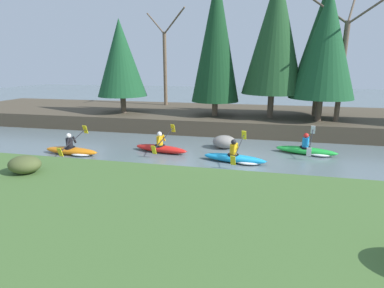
% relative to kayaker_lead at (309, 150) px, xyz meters
% --- Properties ---
extents(ground_plane, '(90.00, 90.00, 0.00)m').
position_rel_kayaker_lead_xyz_m(ground_plane, '(-3.02, -1.53, -0.20)').
color(ground_plane, slate).
extents(riverbank_near, '(44.00, 7.67, 0.73)m').
position_rel_kayaker_lead_xyz_m(riverbank_near, '(-3.02, -8.78, 0.17)').
color(riverbank_near, '#476B33').
rests_on(riverbank_near, ground).
extents(riverbank_far, '(44.00, 8.39, 0.90)m').
position_rel_kayaker_lead_xyz_m(riverbank_far, '(-3.02, 6.59, 0.25)').
color(riverbank_far, '#4C4233').
rests_on(riverbank_far, ground).
extents(conifer_tree_far_left, '(3.22, 3.22, 5.99)m').
position_rel_kayaker_lead_xyz_m(conifer_tree_far_left, '(-11.29, 4.43, 4.26)').
color(conifer_tree_far_left, brown).
rests_on(conifer_tree_far_left, riverbank_far).
extents(conifer_tree_left, '(2.97, 2.97, 8.50)m').
position_rel_kayaker_lead_xyz_m(conifer_tree_left, '(-5.12, 4.74, 5.40)').
color(conifer_tree_left, brown).
rests_on(conifer_tree_left, riverbank_far).
extents(conifer_tree_mid_left, '(3.62, 3.62, 8.38)m').
position_rel_kayaker_lead_xyz_m(conifer_tree_mid_left, '(-1.67, 4.74, 5.62)').
color(conifer_tree_mid_left, brown).
rests_on(conifer_tree_mid_left, riverbank_far).
extents(conifer_tree_centre, '(3.54, 3.54, 7.15)m').
position_rel_kayaker_lead_xyz_m(conifer_tree_centre, '(1.02, 4.18, 4.92)').
color(conifer_tree_centre, brown).
rests_on(conifer_tree_centre, riverbank_far).
extents(conifer_tree_mid_right, '(3.35, 3.35, 7.70)m').
position_rel_kayaker_lead_xyz_m(conifer_tree_mid_right, '(1.10, 5.80, 5.21)').
color(conifer_tree_mid_right, '#7A664C').
rests_on(conifer_tree_mid_right, riverbank_far).
extents(bare_tree_upstream, '(4.08, 4.04, 7.46)m').
position_rel_kayaker_lead_xyz_m(bare_tree_upstream, '(-9.72, 9.09, 4.22)').
color(bare_tree_upstream, brown).
rests_on(bare_tree_upstream, riverbank_far).
extents(bare_tree_mid_upstream, '(3.95, 3.90, 7.20)m').
position_rel_kayaker_lead_xyz_m(bare_tree_mid_upstream, '(2.01, 4.18, 4.10)').
color(bare_tree_mid_upstream, brown).
rests_on(bare_tree_mid_upstream, riverbank_far).
extents(shrub_clump_third, '(1.02, 0.85, 0.55)m').
position_rel_kayaker_lead_xyz_m(shrub_clump_third, '(-9.47, -6.66, 0.81)').
color(shrub_clump_third, '#4C562D').
rests_on(shrub_clump_third, riverbank_near).
extents(kayaker_lead, '(2.79, 2.06, 1.20)m').
position_rel_kayaker_lead_xyz_m(kayaker_lead, '(0.00, 0.00, 0.00)').
color(kayaker_lead, green).
rests_on(kayaker_lead, ground).
extents(kayaker_middle, '(2.80, 2.07, 1.20)m').
position_rel_kayaker_lead_xyz_m(kayaker_middle, '(-3.17, -1.92, 0.00)').
color(kayaker_middle, '#1993D6').
rests_on(kayaker_middle, ground).
extents(kayaker_trailing, '(2.79, 2.06, 1.20)m').
position_rel_kayaker_lead_xyz_m(kayaker_trailing, '(-6.81, -1.14, 0.02)').
color(kayaker_trailing, red).
rests_on(kayaker_trailing, ground).
extents(kayaker_far_back, '(2.78, 2.07, 1.20)m').
position_rel_kayaker_lead_xyz_m(kayaker_far_back, '(-10.68, -2.40, 0.00)').
color(kayaker_far_back, orange).
rests_on(kayaker_far_back, ground).
extents(boulder_midstream, '(1.16, 0.91, 0.66)m').
position_rel_kayaker_lead_xyz_m(boulder_midstream, '(-3.96, 0.23, 0.13)').
color(boulder_midstream, gray).
rests_on(boulder_midstream, ground).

